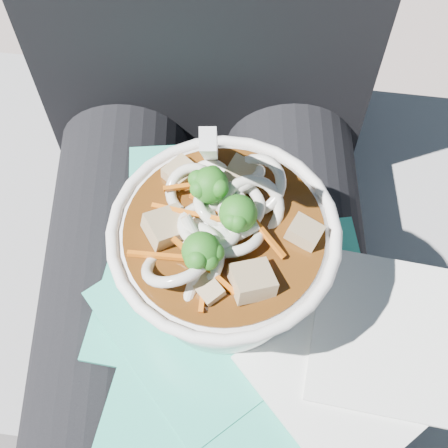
{
  "coord_description": "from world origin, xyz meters",
  "views": [
    {
      "loc": [
        0.02,
        -0.19,
        1.12
      ],
      "look_at": [
        0.02,
        0.02,
        0.74
      ],
      "focal_mm": 50.0,
      "sensor_mm": 36.0,
      "label": 1
    }
  ],
  "objects_px": {
    "plastic_bag": "(233,317)",
    "udon_bowl": "(223,251)",
    "stone_ledge": "(212,310)",
    "person_body": "(206,244)",
    "lap": "(206,339)"
  },
  "relations": [
    {
      "from": "lap",
      "to": "udon_bowl",
      "type": "xyz_separation_m",
      "value": [
        0.02,
        0.02,
        0.15
      ]
    },
    {
      "from": "stone_ledge",
      "to": "lap",
      "type": "xyz_separation_m",
      "value": [
        0.0,
        -0.15,
        0.31
      ]
    },
    {
      "from": "stone_ledge",
      "to": "person_body",
      "type": "xyz_separation_m",
      "value": [
        0.0,
        -0.06,
        0.33
      ]
    },
    {
      "from": "plastic_bag",
      "to": "udon_bowl",
      "type": "distance_m",
      "value": 0.07
    },
    {
      "from": "stone_ledge",
      "to": "udon_bowl",
      "type": "distance_m",
      "value": 0.47
    },
    {
      "from": "udon_bowl",
      "to": "stone_ledge",
      "type": "bearing_deg",
      "value": 97.61
    },
    {
      "from": "person_body",
      "to": "udon_bowl",
      "type": "distance_m",
      "value": 0.15
    },
    {
      "from": "person_body",
      "to": "plastic_bag",
      "type": "relative_size",
      "value": 3.1
    },
    {
      "from": "person_body",
      "to": "plastic_bag",
      "type": "distance_m",
      "value": 0.12
    },
    {
      "from": "person_body",
      "to": "udon_bowl",
      "type": "bearing_deg",
      "value": -76.41
    },
    {
      "from": "stone_ledge",
      "to": "person_body",
      "type": "distance_m",
      "value": 0.34
    },
    {
      "from": "plastic_bag",
      "to": "udon_bowl",
      "type": "xyz_separation_m",
      "value": [
        -0.01,
        0.03,
        0.07
      ]
    },
    {
      "from": "person_body",
      "to": "udon_bowl",
      "type": "relative_size",
      "value": 4.78
    },
    {
      "from": "stone_ledge",
      "to": "plastic_bag",
      "type": "height_order",
      "value": "plastic_bag"
    },
    {
      "from": "plastic_bag",
      "to": "udon_bowl",
      "type": "relative_size",
      "value": 1.54
    }
  ]
}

